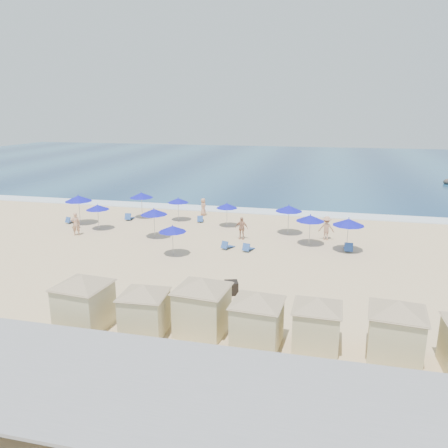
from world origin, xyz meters
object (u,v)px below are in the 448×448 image
(umbrella_0, at_px, (78,198))
(beachgoer_2, at_px, (326,228))
(trash_bin, at_px, (231,288))
(cabana_5, at_px, (397,322))
(cabana_1, at_px, (144,303))
(beachgoer_1, at_px, (241,228))
(cabana_4, at_px, (317,316))
(umbrella_9, at_px, (349,222))
(cabana_3, at_px, (257,312))
(umbrella_8, at_px, (310,218))
(umbrella_7, at_px, (289,208))
(umbrella_4, at_px, (154,212))
(umbrella_2, at_px, (141,195))
(beachgoer_0, at_px, (76,224))
(umbrella_5, at_px, (172,229))
(umbrella_6, at_px, (227,206))
(cabana_0, at_px, (83,294))
(beachgoer_3, at_px, (203,207))
(umbrella_3, at_px, (178,200))
(cabana_2, at_px, (202,298))
(umbrella_1, at_px, (98,207))

(umbrella_0, distance_m, beachgoer_2, 21.27)
(trash_bin, bearing_deg, cabana_5, -50.32)
(cabana_1, bearing_deg, beachgoer_1, 85.00)
(cabana_4, distance_m, umbrella_9, 13.84)
(cabana_3, distance_m, umbrella_8, 15.14)
(umbrella_7, bearing_deg, trash_bin, -98.67)
(umbrella_4, bearing_deg, beachgoer_1, 10.49)
(umbrella_2, distance_m, beachgoer_0, 7.33)
(cabana_3, bearing_deg, umbrella_0, 137.97)
(umbrella_5, bearing_deg, umbrella_0, 150.39)
(umbrella_6, distance_m, beachgoer_0, 12.50)
(umbrella_2, height_order, umbrella_5, umbrella_2)
(cabana_0, relative_size, umbrella_7, 1.84)
(cabana_4, height_order, umbrella_0, umbrella_0)
(cabana_4, bearing_deg, umbrella_9, 82.81)
(umbrella_0, bearing_deg, umbrella_4, -16.89)
(cabana_1, distance_m, umbrella_5, 10.89)
(trash_bin, distance_m, beachgoer_3, 18.64)
(umbrella_6, relative_size, beachgoer_2, 1.14)
(cabana_1, distance_m, umbrella_3, 20.74)
(cabana_4, height_order, umbrella_2, cabana_4)
(cabana_4, bearing_deg, beachgoer_3, 117.06)
(cabana_2, relative_size, cabana_5, 1.03)
(umbrella_0, distance_m, umbrella_3, 8.68)
(umbrella_9, relative_size, beachgoer_3, 1.53)
(umbrella_7, xyz_separation_m, umbrella_8, (1.81, -2.64, -0.06))
(umbrella_8, height_order, beachgoer_0, umbrella_8)
(beachgoer_2, bearing_deg, cabana_2, 76.14)
(umbrella_3, bearing_deg, umbrella_8, -22.07)
(cabana_4, bearing_deg, cabana_0, -176.69)
(trash_bin, bearing_deg, umbrella_7, 62.34)
(umbrella_1, distance_m, beachgoer_0, 2.39)
(cabana_1, relative_size, umbrella_2, 1.65)
(cabana_2, height_order, cabana_3, cabana_2)
(cabana_0, distance_m, beachgoer_0, 16.37)
(umbrella_0, xyz_separation_m, beachgoer_2, (21.22, 0.15, -1.39))
(umbrella_3, bearing_deg, cabana_0, -83.13)
(trash_bin, xyz_separation_m, cabana_4, (4.70, -4.68, 1.11))
(umbrella_3, relative_size, beachgoer_3, 1.31)
(cabana_3, relative_size, beachgoer_3, 2.59)
(cabana_3, relative_size, cabana_5, 0.96)
(umbrella_0, relative_size, umbrella_3, 1.23)
(beachgoer_1, bearing_deg, umbrella_0, 179.19)
(umbrella_4, bearing_deg, trash_bin, -48.25)
(cabana_0, bearing_deg, umbrella_8, 58.13)
(umbrella_1, height_order, umbrella_3, umbrella_1)
(umbrella_5, relative_size, beachgoer_0, 1.18)
(cabana_2, bearing_deg, beachgoer_2, 71.84)
(umbrella_2, height_order, beachgoer_3, umbrella_2)
(umbrella_2, xyz_separation_m, umbrella_7, (13.81, -2.42, -0.01))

